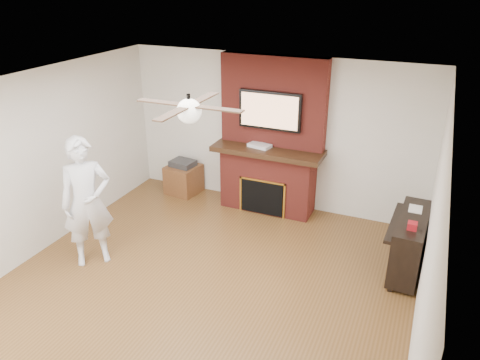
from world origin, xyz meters
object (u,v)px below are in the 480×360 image
at_px(fireplace, 270,151).
at_px(person, 87,202).
at_px(side_table, 184,178).
at_px(piano, 409,242).

bearing_deg(fireplace, person, -123.81).
bearing_deg(person, fireplace, 11.19).
bearing_deg(person, side_table, 43.65).
height_order(side_table, piano, piano).
distance_m(fireplace, side_table, 1.74).
distance_m(person, piano, 4.24).
xyz_separation_m(person, piano, (3.95, 1.46, -0.47)).
bearing_deg(fireplace, piano, -23.39).
bearing_deg(side_table, person, -83.92).
height_order(fireplace, piano, fireplace).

